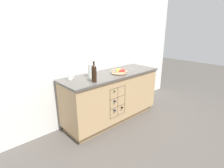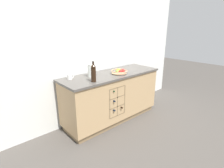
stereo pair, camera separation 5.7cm
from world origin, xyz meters
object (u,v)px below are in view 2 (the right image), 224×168
object	(u,v)px
ceramic_mug	(70,77)
white_pitcher	(91,70)
fruit_bowl	(119,71)
standing_wine_bottle	(93,73)

from	to	relation	value
ceramic_mug	white_pitcher	bearing A→B (deg)	-15.80
fruit_bowl	standing_wine_bottle	distance (m)	0.64
white_pitcher	ceramic_mug	world-z (taller)	white_pitcher
standing_wine_bottle	ceramic_mug	bearing A→B (deg)	120.91
white_pitcher	ceramic_mug	xyz separation A→B (m)	(-0.34, 0.10, -0.07)
fruit_bowl	standing_wine_bottle	world-z (taller)	standing_wine_bottle
standing_wine_bottle	white_pitcher	bearing A→B (deg)	63.45
ceramic_mug	fruit_bowl	bearing A→B (deg)	-17.07
fruit_bowl	white_pitcher	world-z (taller)	white_pitcher
fruit_bowl	white_pitcher	distance (m)	0.53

